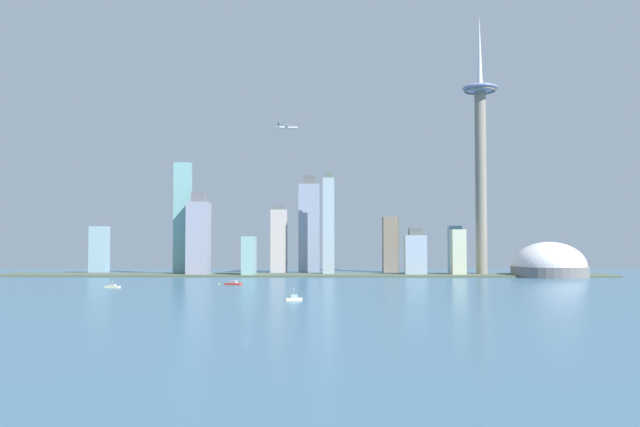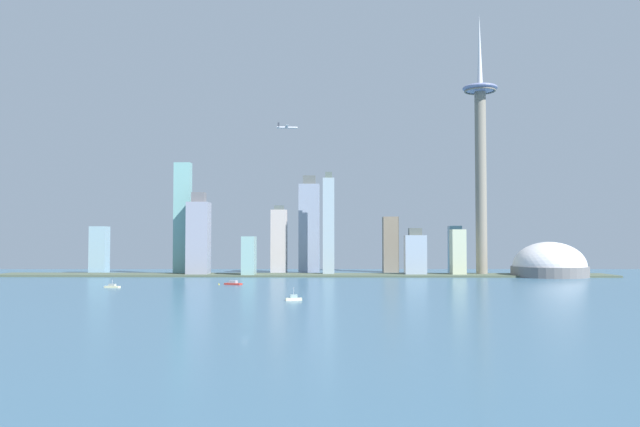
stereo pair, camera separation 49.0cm
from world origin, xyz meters
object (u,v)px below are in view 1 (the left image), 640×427
(skyscraper_8, at_px, (249,256))
(skyscraper_2, at_px, (415,254))
(skyscraper_7, at_px, (183,219))
(airplane, at_px, (287,127))
(skyscraper_1, at_px, (390,245))
(skyscraper_3, at_px, (458,253))
(skyscraper_4, at_px, (329,226))
(boat_2, at_px, (294,298))
(skyscraper_9, at_px, (455,250))
(observation_tower, at_px, (481,144))
(stadium_dome, at_px, (549,267))
(channel_buoy_0, at_px, (219,284))
(skyscraper_5, at_px, (279,241))
(skyscraper_10, at_px, (309,227))
(skyscraper_0, at_px, (99,250))
(skyscraper_6, at_px, (198,237))
(boat_0, at_px, (112,286))
(boat_1, at_px, (233,283))

(skyscraper_8, bearing_deg, skyscraper_2, 4.80)
(skyscraper_7, relative_size, airplane, 5.44)
(skyscraper_1, relative_size, skyscraper_3, 1.33)
(skyscraper_2, height_order, skyscraper_8, skyscraper_2)
(skyscraper_4, relative_size, boat_2, 10.67)
(skyscraper_4, relative_size, skyscraper_9, 2.08)
(skyscraper_9, bearing_deg, observation_tower, -48.02)
(stadium_dome, distance_m, skyscraper_4, 269.12)
(skyscraper_9, bearing_deg, channel_buoy_0, -142.58)
(skyscraper_5, xyz_separation_m, skyscraper_10, (39.28, 7.69, 18.11))
(skyscraper_8, relative_size, boat_2, 4.00)
(skyscraper_1, distance_m, airplane, 215.78)
(skyscraper_2, distance_m, skyscraper_8, 202.24)
(skyscraper_1, xyz_separation_m, airplane, (-135.75, -79.73, 147.57))
(skyscraper_8, distance_m, skyscraper_10, 110.66)
(skyscraper_0, distance_m, skyscraper_6, 150.79)
(skyscraper_1, height_order, skyscraper_7, skyscraper_7)
(channel_buoy_0, bearing_deg, skyscraper_6, 108.49)
(skyscraper_3, relative_size, skyscraper_8, 1.18)
(skyscraper_10, bearing_deg, skyscraper_1, 16.19)
(observation_tower, distance_m, boat_2, 435.64)
(boat_0, bearing_deg, skyscraper_1, 61.01)
(observation_tower, distance_m, airplane, 242.07)
(skyscraper_3, bearing_deg, skyscraper_7, 176.39)
(stadium_dome, distance_m, skyscraper_5, 337.02)
(skyscraper_6, bearing_deg, skyscraper_7, 136.32)
(skyscraper_1, relative_size, skyscraper_10, 0.59)
(skyscraper_10, bearing_deg, stadium_dome, -15.01)
(skyscraper_5, bearing_deg, skyscraper_10, 11.08)
(stadium_dome, bearing_deg, skyscraper_9, 150.82)
(observation_tower, relative_size, skyscraper_9, 5.27)
(skyscraper_1, relative_size, skyscraper_6, 0.74)
(skyscraper_1, bearing_deg, boat_1, -124.14)
(skyscraper_4, height_order, skyscraper_5, skyscraper_4)
(skyscraper_4, height_order, boat_0, skyscraper_4)
(skyscraper_3, distance_m, boat_0, 411.80)
(skyscraper_9, distance_m, skyscraper_10, 190.91)
(airplane, bearing_deg, stadium_dome, -12.94)
(channel_buoy_0, bearing_deg, observation_tower, 30.58)
(skyscraper_2, relative_size, skyscraper_3, 1.03)
(skyscraper_10, bearing_deg, airplane, -118.68)
(observation_tower, distance_m, skyscraper_5, 284.20)
(skyscraper_2, height_order, airplane, airplane)
(skyscraper_8, xyz_separation_m, skyscraper_10, (69.57, 77.80, 36.77))
(skyscraper_5, height_order, skyscraper_9, skyscraper_5)
(skyscraper_4, bearing_deg, boat_0, -131.29)
(skyscraper_0, relative_size, skyscraper_8, 1.28)
(skyscraper_0, xyz_separation_m, airplane, (248.17, -35.54, 154.49))
(skyscraper_7, relative_size, boat_0, 9.49)
(boat_2, height_order, airplane, airplane)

